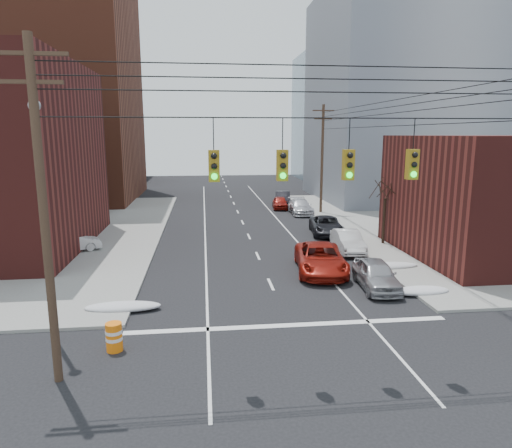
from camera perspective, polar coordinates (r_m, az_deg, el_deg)
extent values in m
plane|color=black|center=(14.59, 9.35, -22.66)|extent=(160.00, 160.00, 0.00)
cube|color=brown|center=(63.40, -26.52, 16.30)|extent=(24.00, 20.00, 30.00)
cube|color=#521C18|center=(88.54, -21.58, 9.05)|extent=(22.00, 18.00, 12.00)
cube|color=gray|center=(61.36, 18.65, 14.72)|extent=(22.00, 20.00, 25.00)
cube|color=gray|center=(86.19, 12.35, 12.85)|extent=(20.00, 18.00, 22.00)
cylinder|color=#473323|center=(15.65, -24.95, 0.59)|extent=(0.28, 0.28, 11.00)
cube|color=#473323|center=(15.60, -26.50, 18.56)|extent=(2.20, 0.12, 0.12)
cube|color=#473323|center=(15.51, -26.24, 15.65)|extent=(1.80, 0.12, 0.12)
cylinder|color=#473323|center=(47.25, 8.26, 7.91)|extent=(0.28, 0.28, 11.00)
cube|color=#473323|center=(47.24, 8.43, 13.85)|extent=(2.20, 0.12, 0.12)
cube|color=#473323|center=(47.21, 8.40, 12.89)|extent=(1.80, 0.12, 0.12)
cylinder|color=black|center=(15.05, 7.22, 13.02)|extent=(17.00, 0.04, 0.04)
cylinder|color=black|center=(14.62, -5.34, 11.16)|extent=(0.03, 0.03, 1.00)
cube|color=olive|center=(14.65, -5.27, 7.25)|extent=(0.35, 0.30, 1.00)
sphere|color=black|center=(14.47, -5.28, 8.47)|extent=(0.20, 0.20, 0.20)
sphere|color=black|center=(14.48, -5.26, 7.20)|extent=(0.20, 0.20, 0.20)
sphere|color=#0CE526|center=(14.51, -5.23, 5.94)|extent=(0.20, 0.20, 0.20)
cylinder|color=black|center=(14.84, 3.35, 11.19)|extent=(0.03, 0.03, 1.00)
cube|color=olive|center=(14.87, 3.30, 7.33)|extent=(0.35, 0.30, 1.00)
sphere|color=black|center=(14.69, 3.43, 8.53)|extent=(0.20, 0.20, 0.20)
sphere|color=black|center=(14.70, 3.42, 7.29)|extent=(0.20, 0.20, 0.20)
sphere|color=#0CE526|center=(14.73, 3.40, 6.04)|extent=(0.20, 0.20, 0.20)
cylinder|color=black|center=(15.37, 11.60, 10.98)|extent=(0.03, 0.03, 1.00)
cube|color=olive|center=(15.40, 11.46, 7.26)|extent=(0.35, 0.30, 1.00)
sphere|color=black|center=(15.22, 11.70, 8.42)|extent=(0.20, 0.20, 0.20)
sphere|color=black|center=(15.24, 11.66, 7.22)|extent=(0.20, 0.20, 0.20)
sphere|color=#0CE526|center=(15.26, 11.61, 6.02)|extent=(0.20, 0.20, 0.20)
cylinder|color=black|center=(16.18, 19.16, 10.60)|extent=(0.03, 0.03, 1.00)
cube|color=olive|center=(16.21, 18.93, 7.07)|extent=(0.35, 0.30, 1.00)
sphere|color=black|center=(16.04, 19.26, 8.16)|extent=(0.20, 0.20, 0.20)
sphere|color=black|center=(16.06, 19.19, 7.02)|extent=(0.20, 0.20, 0.20)
sphere|color=#0CE526|center=(16.08, 19.12, 5.88)|extent=(0.20, 0.20, 0.20)
cylinder|color=gray|center=(18.94, -24.79, -0.80)|extent=(0.18, 0.18, 9.00)
sphere|color=gray|center=(18.62, -25.97, 13.18)|extent=(0.44, 0.44, 0.44)
cylinder|color=black|center=(34.82, 15.70, 0.26)|extent=(0.20, 0.20, 3.50)
cylinder|color=black|center=(34.73, 16.42, 4.07)|extent=(0.27, 0.82, 1.19)
cylinder|color=black|center=(35.08, 15.90, 4.31)|extent=(1.17, 0.54, 1.38)
cylinder|color=black|center=(34.99, 14.80, 4.40)|extent=(1.44, 1.00, 1.48)
cylinder|color=black|center=(34.38, 15.25, 4.07)|extent=(0.17, 0.84, 1.19)
cylinder|color=black|center=(33.91, 15.47, 4.11)|extent=(0.82, 0.99, 1.40)
cylinder|color=black|center=(33.71, 16.56, 4.07)|extent=(1.74, 0.21, 1.43)
cylinder|color=black|center=(34.40, 16.56, 4.00)|extent=(0.48, 0.73, 1.20)
ellipsoid|color=silver|center=(22.41, -16.31, -9.89)|extent=(3.50, 1.08, 0.42)
ellipsoid|color=silver|center=(25.06, 19.89, -7.85)|extent=(3.00, 1.08, 0.42)
ellipsoid|color=silver|center=(28.95, 15.96, -5.07)|extent=(4.00, 1.08, 0.42)
imported|color=maroon|center=(27.37, 8.07, -4.32)|extent=(3.54, 6.32, 1.67)
imported|color=#9F9FA4|center=(25.19, 14.78, -6.12)|extent=(2.15, 4.63, 1.53)
imported|color=silver|center=(32.48, 11.42, -2.12)|extent=(1.83, 4.62, 1.50)
imported|color=black|center=(37.81, 8.78, -0.19)|extent=(3.07, 5.51, 1.46)
imported|color=silver|center=(47.18, 5.57, 2.16)|extent=(2.21, 5.20, 1.50)
imported|color=maroon|center=(50.33, 3.02, 2.68)|extent=(1.98, 4.09, 1.35)
imported|color=black|center=(53.41, 3.37, 3.26)|extent=(2.16, 4.76, 1.51)
imported|color=beige|center=(33.84, -21.95, -2.16)|extent=(3.94, 2.53, 1.23)
imported|color=#B5B4B9|center=(38.74, -23.31, -0.59)|extent=(4.82, 2.38, 1.32)
imported|color=black|center=(34.18, -29.36, -2.55)|extent=(5.10, 3.74, 1.37)
imported|color=#ACADB1|center=(45.52, -27.31, 0.75)|extent=(4.23, 2.12, 1.38)
cylinder|color=orange|center=(18.56, -17.32, -13.33)|extent=(0.64, 0.64, 1.11)
cylinder|color=white|center=(18.47, -17.36, -12.70)|extent=(0.65, 0.65, 0.13)
cylinder|color=white|center=(18.58, -17.31, -13.49)|extent=(0.65, 0.65, 0.13)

